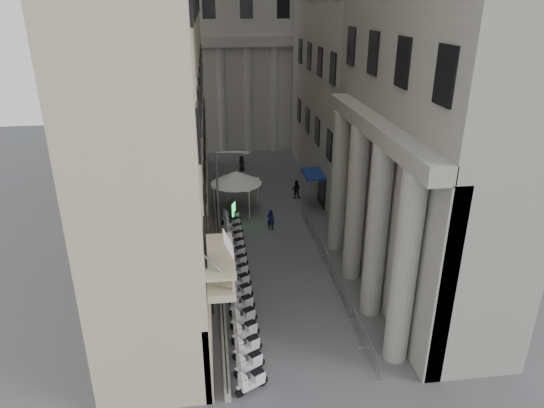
{
  "coord_description": "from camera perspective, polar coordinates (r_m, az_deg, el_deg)",
  "views": [
    {
      "loc": [
        -4.48,
        -12.78,
        16.8
      ],
      "look_at": [
        -0.73,
        16.09,
        4.5
      ],
      "focal_mm": 32.0,
      "sensor_mm": 36.0,
      "label": 1
    }
  ],
  "objects": [
    {
      "name": "barrier_4",
      "position": [
        33.76,
        6.32,
        -7.09
      ],
      "size": [
        0.6,
        2.4,
        1.1
      ],
      "primitive_type": null,
      "color": "#96999D",
      "rests_on": "ground"
    },
    {
      "name": "scooter_13",
      "position": [
        37.37,
        -4.58,
        -3.89
      ],
      "size": [
        1.5,
        1.15,
        1.5
      ],
      "primitive_type": null,
      "rotation": [
        0.0,
        0.0,
        2.06
      ],
      "color": "silver",
      "rests_on": "ground"
    },
    {
      "name": "scooter_14",
      "position": [
        38.47,
        -4.68,
        -3.07
      ],
      "size": [
        1.5,
        1.15,
        1.5
      ],
      "primitive_type": null,
      "rotation": [
        0.0,
        0.0,
        2.06
      ],
      "color": "silver",
      "rests_on": "ground"
    },
    {
      "name": "pedestrian_c",
      "position": [
        51.42,
        -3.59,
        4.77
      ],
      "size": [
        0.97,
        0.87,
        1.67
      ],
      "primitive_type": "imported",
      "rotation": [
        0.0,
        0.0,
        3.67
      ],
      "color": "black",
      "rests_on": "ground"
    },
    {
      "name": "scooter_6",
      "position": [
        29.94,
        -3.65,
        -11.28
      ],
      "size": [
        1.5,
        1.15,
        1.5
      ],
      "primitive_type": null,
      "rotation": [
        0.0,
        0.0,
        2.06
      ],
      "color": "silver",
      "rests_on": "ground"
    },
    {
      "name": "scooter_11",
      "position": [
        35.19,
        -4.36,
        -5.68
      ],
      "size": [
        1.5,
        1.15,
        1.5
      ],
      "primitive_type": null,
      "rotation": [
        0.0,
        0.0,
        2.06
      ],
      "color": "silver",
      "rests_on": "ground"
    },
    {
      "name": "barrier_3",
      "position": [
        31.7,
        7.37,
        -9.32
      ],
      "size": [
        0.6,
        2.4,
        1.1
      ],
      "primitive_type": null,
      "color": "#96999D",
      "rests_on": "ground"
    },
    {
      "name": "scooter_0",
      "position": [
        24.21,
        -2.33,
        -21.07
      ],
      "size": [
        1.5,
        1.15,
        1.5
      ],
      "primitive_type": null,
      "rotation": [
        0.0,
        0.0,
        2.06
      ],
      "color": "silver",
      "rests_on": "ground"
    },
    {
      "name": "info_kiosk",
      "position": [
        39.16,
        -4.72,
        -0.93
      ],
      "size": [
        0.62,
        0.99,
        2.02
      ],
      "rotation": [
        0.0,
        0.0,
        -0.39
      ],
      "color": "black",
      "rests_on": "ground"
    },
    {
      "name": "scooter_3",
      "position": [
        26.98,
        -3.08,
        -15.65
      ],
      "size": [
        1.5,
        1.15,
        1.5
      ],
      "primitive_type": null,
      "rotation": [
        0.0,
        0.0,
        2.06
      ],
      "color": "silver",
      "rests_on": "ground"
    },
    {
      "name": "flag",
      "position": [
        24.46,
        -4.54,
        -20.56
      ],
      "size": [
        1.0,
        1.4,
        8.2
      ],
      "primitive_type": null,
      "color": "#9E0C11",
      "rests_on": "ground"
    },
    {
      "name": "barrier_1",
      "position": [
        27.77,
        9.98,
        -14.73
      ],
      "size": [
        0.6,
        2.4,
        1.1
      ],
      "primitive_type": null,
      "color": "#96999D",
      "rests_on": "ground"
    },
    {
      "name": "scooter_4",
      "position": [
        27.95,
        -3.29,
        -14.09
      ],
      "size": [
        1.5,
        1.15,
        1.5
      ],
      "primitive_type": null,
      "rotation": [
        0.0,
        0.0,
        2.06
      ],
      "color": "silver",
      "rests_on": "ground"
    },
    {
      "name": "iron_fence",
      "position": [
        35.06,
        -6.23,
        -5.87
      ],
      "size": [
        0.3,
        28.0,
        1.4
      ],
      "primitive_type": null,
      "color": "black",
      "rests_on": "ground"
    },
    {
      "name": "scooter_8",
      "position": [
        32.0,
        -3.96,
        -8.82
      ],
      "size": [
        1.5,
        1.15,
        1.5
      ],
      "primitive_type": null,
      "rotation": [
        0.0,
        0.0,
        2.06
      ],
      "color": "silver",
      "rests_on": "ground"
    },
    {
      "name": "far_building",
      "position": [
        60.97,
        -3.42,
        21.18
      ],
      "size": [
        22.0,
        10.0,
        30.0
      ],
      "primitive_type": "cube",
      "color": "#B1AEA7",
      "rests_on": "ground"
    },
    {
      "name": "pedestrian_b",
      "position": [
        44.24,
        2.84,
        1.75
      ],
      "size": [
        0.96,
        0.82,
        1.71
      ],
      "primitive_type": "imported",
      "rotation": [
        0.0,
        0.0,
        2.92
      ],
      "color": "black",
      "rests_on": "ground"
    },
    {
      "name": "barrier_2",
      "position": [
        29.69,
        8.57,
        -11.85
      ],
      "size": [
        0.6,
        2.4,
        1.1
      ],
      "primitive_type": null,
      "color": "#96999D",
      "rests_on": "ground"
    },
    {
      "name": "scooter_5",
      "position": [
        28.94,
        -3.48,
        -12.64
      ],
      "size": [
        1.5,
        1.15,
        1.5
      ],
      "primitive_type": null,
      "rotation": [
        0.0,
        0.0,
        2.06
      ],
      "color": "silver",
      "rests_on": "ground"
    },
    {
      "name": "pedestrian_a",
      "position": [
        38.17,
        -0.16,
        -1.84
      ],
      "size": [
        0.69,
        0.56,
        1.65
      ],
      "primitive_type": "imported",
      "rotation": [
        0.0,
        0.0,
        2.82
      ],
      "color": "#0D0D34",
      "rests_on": "ground"
    },
    {
      "name": "security_tent",
      "position": [
        41.62,
        -4.87,
        3.37
      ],
      "size": [
        4.33,
        4.33,
        3.52
      ],
      "color": "silver",
      "rests_on": "ground"
    },
    {
      "name": "barrier_0",
      "position": [
        25.95,
        11.63,
        -18.02
      ],
      "size": [
        0.6,
        2.4,
        1.1
      ],
      "primitive_type": null,
      "color": "#96999D",
      "rests_on": "ground"
    },
    {
      "name": "scooter_1",
      "position": [
        25.1,
        -2.61,
        -19.13
      ],
      "size": [
        1.5,
        1.15,
        1.5
      ],
      "primitive_type": null,
      "rotation": [
        0.0,
        0.0,
        2.06
      ],
      "color": "silver",
      "rests_on": "ground"
    },
    {
      "name": "barrier_7",
      "position": [
        40.27,
        3.88,
        -1.81
      ],
      "size": [
        0.6,
        2.4,
        1.1
      ],
      "primitive_type": null,
      "color": "#96999D",
      "rests_on": "ground"
    },
    {
      "name": "street_lamp",
      "position": [
        34.36,
        -6.0,
        1.39
      ],
      "size": [
        2.37,
        0.36,
        7.24
      ],
      "rotation": [
        0.0,
        0.0,
        -0.08
      ],
      "color": "gray",
      "rests_on": "ground"
    },
    {
      "name": "barrier_6",
      "position": [
        38.06,
        4.59,
        -3.37
      ],
      "size": [
        0.6,
        2.4,
        1.1
      ],
      "primitive_type": null,
      "color": "#96999D",
      "rests_on": "ground"
    },
    {
      "name": "scooter_9",
      "position": [
        33.06,
        -4.11,
        -7.7
      ],
      "size": [
        1.5,
        1.15,
        1.5
      ],
      "primitive_type": null,
      "rotation": [
        0.0,
        0.0,
        2.06
      ],
      "color": "silver",
      "rests_on": "ground"
    },
    {
      "name": "barrier_5",
      "position": [
        35.89,
        5.4,
        -5.12
      ],
      "size": [
        0.6,
        2.4,
        1.1
      ],
      "primitive_type": null,
      "color": "#96999D",
      "rests_on": "ground"
    },
    {
      "name": "scooter_15",
      "position": [
        39.58,
        -4.78,
        -2.29
      ],
      "size": [
        1.5,
        1.15,
        1.5
      ],
      "primitive_type": null,
      "rotation": [
        0.0,
        0.0,
        2.06
      ],
      "color": "silver",
      "rests_on": "ground"
    },
    {
      "name": "scooter_2",
      "position": [
        26.03,
        -2.85,
        -17.33
      ],
      "size": [
        1.5,
        1.15,
        1.5
      ],
      "primitive_type": null,
      "rotation": [
        0.0,
        0.0,
        2.06
      ],
      "color": "silver",
      "rests_on": "ground"
    },
    {
      "name": "scooter_7",
      "position": [
        30.97,
        -3.81,
        -10.01
      ],
      "size": [
        1.5,
        1.15,
        1.5
      ],
      "primitive_type": null,
      "rotation": [
        0.0,
        0.0,
        2.06
      ],
      "color": "silver",
      "rests_on": "ground"
    },
    {
      "name": "blue_awning",
      "position": [
        43.13,
        4.74,
        -0.1
      ],
      "size": [
        1.6,
        3.0,
        3.0
      ],
      "primitive_type": null,
      "color": "navy",
      "rests_on": "ground"
    },
    {
      "name": "scooter_10",
      "position": [
        34.12,
        -4.24,
        -6.66
      ],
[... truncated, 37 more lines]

